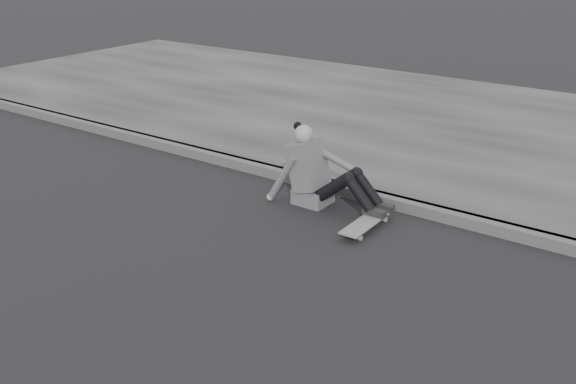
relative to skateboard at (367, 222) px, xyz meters
name	(u,v)px	position (x,y,z in m)	size (l,w,h in m)	color
skateboard	(367,222)	(0.00, 0.00, 0.00)	(0.20, 0.78, 0.09)	gray
seated_woman	(318,173)	(-0.73, 0.25, 0.29)	(1.38, 0.46, 0.88)	#565658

